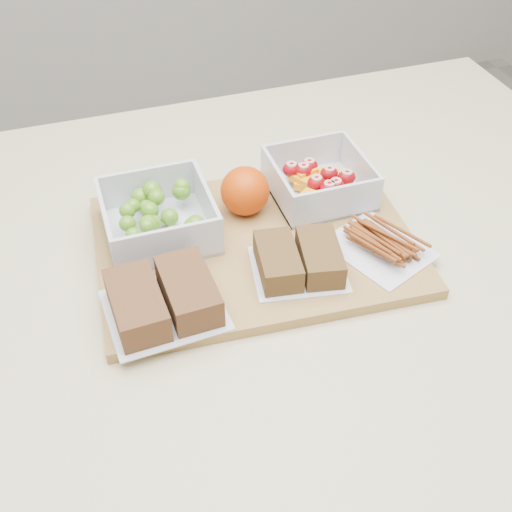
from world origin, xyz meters
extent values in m
cube|color=beige|center=(0.00, 0.00, 0.45)|extent=(1.20, 0.90, 0.90)
cube|color=#A07A42|center=(0.00, 0.03, 0.91)|extent=(0.44, 0.33, 0.02)
cube|color=silver|center=(-0.12, 0.08, 0.92)|extent=(0.14, 0.14, 0.01)
cube|color=silver|center=(-0.12, 0.15, 0.95)|extent=(0.14, 0.01, 0.06)
cube|color=silver|center=(-0.12, 0.01, 0.95)|extent=(0.14, 0.01, 0.06)
cube|color=silver|center=(-0.05, 0.08, 0.95)|extent=(0.01, 0.13, 0.06)
cube|color=silver|center=(-0.18, 0.08, 0.95)|extent=(0.01, 0.13, 0.06)
sphere|color=#4E851B|center=(-0.13, 0.07, 0.94)|extent=(0.02, 0.02, 0.02)
sphere|color=#4E851B|center=(-0.16, 0.07, 0.95)|extent=(0.02, 0.02, 0.02)
sphere|color=#4E851B|center=(-0.11, 0.11, 0.95)|extent=(0.02, 0.02, 0.02)
sphere|color=#4E851B|center=(-0.10, 0.08, 0.94)|extent=(0.02, 0.02, 0.02)
sphere|color=#4E851B|center=(-0.15, 0.10, 0.95)|extent=(0.02, 0.02, 0.02)
sphere|color=#4E851B|center=(-0.12, 0.08, 0.94)|extent=(0.02, 0.02, 0.02)
sphere|color=#4E851B|center=(-0.14, 0.11, 0.95)|extent=(0.02, 0.02, 0.02)
sphere|color=#4E851B|center=(-0.08, 0.04, 0.96)|extent=(0.03, 0.03, 0.03)
sphere|color=#4E851B|center=(-0.08, 0.12, 0.95)|extent=(0.03, 0.03, 0.03)
sphere|color=#4E851B|center=(-0.11, 0.13, 0.95)|extent=(0.03, 0.03, 0.03)
sphere|color=#4E851B|center=(-0.15, 0.05, 0.95)|extent=(0.02, 0.02, 0.02)
sphere|color=#4E851B|center=(-0.07, 0.12, 0.95)|extent=(0.02, 0.02, 0.02)
sphere|color=#4E851B|center=(-0.11, 0.04, 0.94)|extent=(0.02, 0.02, 0.02)
sphere|color=#4E851B|center=(-0.11, 0.12, 0.95)|extent=(0.02, 0.02, 0.02)
sphere|color=#4E851B|center=(-0.12, 0.10, 0.95)|extent=(0.02, 0.02, 0.02)
sphere|color=#4E851B|center=(-0.11, 0.13, 0.95)|extent=(0.02, 0.02, 0.02)
sphere|color=#4E851B|center=(-0.08, 0.04, 0.95)|extent=(0.03, 0.03, 0.03)
sphere|color=#4E851B|center=(-0.07, 0.04, 0.94)|extent=(0.02, 0.02, 0.02)
sphere|color=#4E851B|center=(-0.13, 0.10, 0.95)|extent=(0.02, 0.02, 0.02)
sphere|color=#4E851B|center=(-0.13, 0.07, 0.95)|extent=(0.02, 0.02, 0.02)
sphere|color=#4E851B|center=(-0.13, 0.13, 0.94)|extent=(0.03, 0.03, 0.03)
cube|color=silver|center=(0.12, 0.10, 0.92)|extent=(0.13, 0.13, 0.01)
cube|color=silver|center=(0.12, 0.16, 0.94)|extent=(0.13, 0.01, 0.06)
cube|color=silver|center=(0.12, 0.03, 0.94)|extent=(0.13, 0.01, 0.06)
cube|color=silver|center=(0.19, 0.10, 0.94)|extent=(0.01, 0.12, 0.06)
cube|color=silver|center=(0.06, 0.10, 0.94)|extent=(0.01, 0.12, 0.06)
cube|color=orange|center=(0.13, 0.08, 0.93)|extent=(0.04, 0.04, 0.01)
cube|color=orange|center=(0.11, 0.12, 0.93)|extent=(0.05, 0.05, 0.01)
cube|color=orange|center=(0.13, 0.10, 0.93)|extent=(0.04, 0.05, 0.01)
cube|color=orange|center=(0.15, 0.11, 0.93)|extent=(0.04, 0.05, 0.01)
cube|color=orange|center=(0.10, 0.11, 0.94)|extent=(0.04, 0.04, 0.01)
cube|color=orange|center=(0.11, 0.12, 0.94)|extent=(0.04, 0.03, 0.01)
cube|color=orange|center=(0.09, 0.06, 0.94)|extent=(0.04, 0.04, 0.01)
cube|color=orange|center=(0.14, 0.07, 0.93)|extent=(0.04, 0.04, 0.01)
cube|color=orange|center=(0.11, 0.10, 0.93)|extent=(0.04, 0.04, 0.01)
ellipsoid|color=#95070F|center=(0.14, 0.10, 0.95)|extent=(0.03, 0.02, 0.02)
ellipsoid|color=#95070F|center=(0.13, 0.07, 0.95)|extent=(0.03, 0.02, 0.02)
ellipsoid|color=#95070F|center=(0.09, 0.12, 0.95)|extent=(0.03, 0.02, 0.02)
ellipsoid|color=#95070F|center=(0.16, 0.08, 0.95)|extent=(0.03, 0.02, 0.02)
ellipsoid|color=#95070F|center=(0.10, 0.12, 0.95)|extent=(0.03, 0.02, 0.02)
ellipsoid|color=#95070F|center=(0.12, 0.06, 0.95)|extent=(0.03, 0.02, 0.02)
ellipsoid|color=#95070F|center=(0.11, 0.08, 0.95)|extent=(0.03, 0.02, 0.02)
ellipsoid|color=#95070F|center=(0.12, 0.12, 0.95)|extent=(0.03, 0.02, 0.02)
sphere|color=#C83D04|center=(0.01, 0.09, 0.95)|extent=(0.07, 0.07, 0.07)
cube|color=silver|center=(-0.14, -0.06, 0.92)|extent=(0.14, 0.13, 0.00)
cube|color=brown|center=(-0.17, -0.06, 0.94)|extent=(0.06, 0.11, 0.04)
cube|color=brown|center=(-0.11, -0.06, 0.94)|extent=(0.06, 0.11, 0.04)
cube|color=silver|center=(0.04, -0.05, 0.92)|extent=(0.13, 0.12, 0.00)
cube|color=brown|center=(0.01, -0.04, 0.94)|extent=(0.06, 0.10, 0.03)
cube|color=brown|center=(0.06, -0.05, 0.94)|extent=(0.06, 0.10, 0.03)
cube|color=silver|center=(0.15, -0.04, 0.92)|extent=(0.14, 0.16, 0.00)
camera|label=1|loc=(-0.20, -0.59, 1.48)|focal=45.00mm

